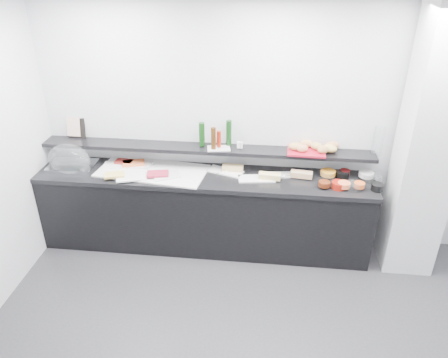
# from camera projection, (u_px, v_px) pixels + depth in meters

# --- Properties ---
(back_wall) EXTENTS (5.00, 0.02, 2.70)m
(back_wall) POSITION_uv_depth(u_px,v_px,m) (272.00, 128.00, 4.65)
(back_wall) COLOR silver
(back_wall) RESTS_ON ground
(ceiling) EXTENTS (5.00, 5.00, 0.00)m
(ceiling) POSITION_uv_depth(u_px,v_px,m) (279.00, 27.00, 2.26)
(ceiling) COLOR white
(ceiling) RESTS_ON back_wall
(column) EXTENTS (0.50, 0.50, 2.70)m
(column) POSITION_uv_depth(u_px,v_px,m) (428.00, 148.00, 4.19)
(column) COLOR silver
(column) RESTS_ON ground
(buffet_cabinet) EXTENTS (3.60, 0.60, 0.85)m
(buffet_cabinet) POSITION_uv_depth(u_px,v_px,m) (204.00, 212.00, 4.90)
(buffet_cabinet) COLOR black
(buffet_cabinet) RESTS_ON ground
(counter_top) EXTENTS (3.62, 0.62, 0.05)m
(counter_top) POSITION_uv_depth(u_px,v_px,m) (204.00, 177.00, 4.68)
(counter_top) COLOR black
(counter_top) RESTS_ON buffet_cabinet
(wall_shelf) EXTENTS (3.60, 0.25, 0.04)m
(wall_shelf) POSITION_uv_depth(u_px,v_px,m) (205.00, 149.00, 4.72)
(wall_shelf) COLOR black
(wall_shelf) RESTS_ON back_wall
(cloche_base) EXTENTS (0.52, 0.36, 0.04)m
(cloche_base) POSITION_uv_depth(u_px,v_px,m) (73.00, 166.00, 4.82)
(cloche_base) COLOR silver
(cloche_base) RESTS_ON counter_top
(cloche_dome) EXTENTS (0.51, 0.37, 0.34)m
(cloche_dome) POSITION_uv_depth(u_px,v_px,m) (69.00, 159.00, 4.73)
(cloche_dome) COLOR white
(cloche_dome) RESTS_ON cloche_base
(linen_runner) EXTENTS (1.23, 0.70, 0.01)m
(linen_runner) POSITION_uv_depth(u_px,v_px,m) (152.00, 171.00, 4.74)
(linen_runner) COLOR silver
(linen_runner) RESTS_ON counter_top
(platter_meat_a) EXTENTS (0.29, 0.21, 0.01)m
(platter_meat_a) POSITION_uv_depth(u_px,v_px,m) (116.00, 165.00, 4.83)
(platter_meat_a) COLOR white
(platter_meat_a) RESTS_ON linen_runner
(food_meat_a) EXTENTS (0.20, 0.13, 0.02)m
(food_meat_a) POSITION_uv_depth(u_px,v_px,m) (124.00, 162.00, 4.87)
(food_meat_a) COLOR maroon
(food_meat_a) RESTS_ON platter_meat_a
(platter_salmon) EXTENTS (0.32, 0.23, 0.01)m
(platter_salmon) POSITION_uv_depth(u_px,v_px,m) (138.00, 164.00, 4.85)
(platter_salmon) COLOR silver
(platter_salmon) RESTS_ON linen_runner
(food_salmon) EXTENTS (0.27, 0.21, 0.02)m
(food_salmon) POSITION_uv_depth(u_px,v_px,m) (134.00, 163.00, 4.83)
(food_salmon) COLOR orange
(food_salmon) RESTS_ON platter_salmon
(platter_cheese) EXTENTS (0.36, 0.29, 0.01)m
(platter_cheese) POSITION_uv_depth(u_px,v_px,m) (131.00, 177.00, 4.59)
(platter_cheese) COLOR white
(platter_cheese) RESTS_ON linen_runner
(food_cheese) EXTENTS (0.24, 0.19, 0.02)m
(food_cheese) POSITION_uv_depth(u_px,v_px,m) (114.00, 175.00, 4.59)
(food_cheese) COLOR #E1BD57
(food_cheese) RESTS_ON platter_cheese
(platter_meat_b) EXTENTS (0.33, 0.28, 0.01)m
(platter_meat_b) POSITION_uv_depth(u_px,v_px,m) (167.00, 175.00, 4.61)
(platter_meat_b) COLOR silver
(platter_meat_b) RESTS_ON linen_runner
(food_meat_b) EXTENTS (0.25, 0.18, 0.02)m
(food_meat_b) POSITION_uv_depth(u_px,v_px,m) (158.00, 174.00, 4.61)
(food_meat_b) COLOR maroon
(food_meat_b) RESTS_ON platter_meat_b
(sandwich_plate_left) EXTENTS (0.41, 0.28, 0.01)m
(sandwich_plate_left) POSITION_uv_depth(u_px,v_px,m) (225.00, 171.00, 4.73)
(sandwich_plate_left) COLOR white
(sandwich_plate_left) RESTS_ON counter_top
(sandwich_food_left) EXTENTS (0.23, 0.09, 0.06)m
(sandwich_food_left) POSITION_uv_depth(u_px,v_px,m) (233.00, 168.00, 4.72)
(sandwich_food_left) COLOR tan
(sandwich_food_left) RESTS_ON sandwich_plate_left
(tongs_left) EXTENTS (0.15, 0.06, 0.01)m
(tongs_left) POSITION_uv_depth(u_px,v_px,m) (223.00, 172.00, 4.69)
(tongs_left) COLOR silver
(tongs_left) RESTS_ON sandwich_plate_left
(sandwich_plate_mid) EXTENTS (0.40, 0.22, 0.01)m
(sandwich_plate_mid) POSITION_uv_depth(u_px,v_px,m) (257.00, 179.00, 4.58)
(sandwich_plate_mid) COLOR white
(sandwich_plate_mid) RESTS_ON counter_top
(sandwich_food_mid) EXTENTS (0.23, 0.10, 0.06)m
(sandwich_food_mid) POSITION_uv_depth(u_px,v_px,m) (270.00, 176.00, 4.55)
(sandwich_food_mid) COLOR #E6CA78
(sandwich_food_mid) RESTS_ON sandwich_plate_mid
(tongs_mid) EXTENTS (0.16, 0.04, 0.01)m
(tongs_mid) POSITION_uv_depth(u_px,v_px,m) (265.00, 179.00, 4.55)
(tongs_mid) COLOR silver
(tongs_mid) RESTS_ON sandwich_plate_mid
(sandwich_plate_right) EXTENTS (0.31, 0.17, 0.01)m
(sandwich_plate_right) POSITION_uv_depth(u_px,v_px,m) (283.00, 175.00, 4.66)
(sandwich_plate_right) COLOR silver
(sandwich_plate_right) RESTS_ON counter_top
(sandwich_food_right) EXTENTS (0.24, 0.12, 0.06)m
(sandwich_food_right) POSITION_uv_depth(u_px,v_px,m) (301.00, 174.00, 4.59)
(sandwich_food_right) COLOR tan
(sandwich_food_right) RESTS_ON sandwich_plate_right
(tongs_right) EXTENTS (0.15, 0.07, 0.01)m
(tongs_right) POSITION_uv_depth(u_px,v_px,m) (289.00, 176.00, 4.62)
(tongs_right) COLOR silver
(tongs_right) RESTS_ON sandwich_plate_right
(bowl_glass_fruit) EXTENTS (0.18, 0.18, 0.07)m
(bowl_glass_fruit) POSITION_uv_depth(u_px,v_px,m) (327.00, 174.00, 4.61)
(bowl_glass_fruit) COLOR white
(bowl_glass_fruit) RESTS_ON counter_top
(fill_glass_fruit) EXTENTS (0.20, 0.20, 0.05)m
(fill_glass_fruit) POSITION_uv_depth(u_px,v_px,m) (328.00, 173.00, 4.61)
(fill_glass_fruit) COLOR orange
(fill_glass_fruit) RESTS_ON bowl_glass_fruit
(bowl_black_jam) EXTENTS (0.15, 0.15, 0.07)m
(bowl_black_jam) POSITION_uv_depth(u_px,v_px,m) (343.00, 175.00, 4.60)
(bowl_black_jam) COLOR black
(bowl_black_jam) RESTS_ON counter_top
(fill_black_jam) EXTENTS (0.10, 0.10, 0.05)m
(fill_black_jam) POSITION_uv_depth(u_px,v_px,m) (345.00, 172.00, 4.63)
(fill_black_jam) COLOR #5B0D0E
(fill_black_jam) RESTS_ON bowl_black_jam
(bowl_glass_cream) EXTENTS (0.20, 0.20, 0.07)m
(bowl_glass_cream) POSITION_uv_depth(u_px,v_px,m) (372.00, 178.00, 4.54)
(bowl_glass_cream) COLOR white
(bowl_glass_cream) RESTS_ON counter_top
(fill_glass_cream) EXTENTS (0.20, 0.20, 0.05)m
(fill_glass_cream) POSITION_uv_depth(u_px,v_px,m) (366.00, 174.00, 4.59)
(fill_glass_cream) COLOR silver
(fill_glass_cream) RESTS_ON bowl_glass_cream
(bowl_red_jam) EXTENTS (0.18, 0.18, 0.07)m
(bowl_red_jam) POSITION_uv_depth(u_px,v_px,m) (338.00, 185.00, 4.40)
(bowl_red_jam) COLOR maroon
(bowl_red_jam) RESTS_ON counter_top
(fill_red_jam) EXTENTS (0.14, 0.14, 0.05)m
(fill_red_jam) POSITION_uv_depth(u_px,v_px,m) (324.00, 184.00, 4.40)
(fill_red_jam) COLOR #501E0B
(fill_red_jam) RESTS_ON bowl_red_jam
(bowl_glass_salmon) EXTENTS (0.18, 0.18, 0.07)m
(bowl_glass_salmon) POSITION_uv_depth(u_px,v_px,m) (354.00, 186.00, 4.38)
(bowl_glass_salmon) COLOR white
(bowl_glass_salmon) RESTS_ON counter_top
(fill_glass_salmon) EXTENTS (0.16, 0.16, 0.05)m
(fill_glass_salmon) POSITION_uv_depth(u_px,v_px,m) (344.00, 185.00, 4.38)
(fill_glass_salmon) COLOR #F46B3B
(fill_glass_salmon) RESTS_ON bowl_glass_salmon
(bowl_black_fruit) EXTENTS (0.15, 0.15, 0.07)m
(bowl_black_fruit) POSITION_uv_depth(u_px,v_px,m) (377.00, 187.00, 4.37)
(bowl_black_fruit) COLOR black
(bowl_black_fruit) RESTS_ON counter_top
(fill_black_fruit) EXTENTS (0.11, 0.11, 0.05)m
(fill_black_fruit) POSITION_uv_depth(u_px,v_px,m) (359.00, 185.00, 4.38)
(fill_black_fruit) COLOR #D1521C
(fill_black_fruit) RESTS_ON bowl_black_fruit
(framed_print) EXTENTS (0.21, 0.08, 0.26)m
(framed_print) POSITION_uv_depth(u_px,v_px,m) (76.00, 126.00, 4.89)
(framed_print) COLOR black
(framed_print) RESTS_ON wall_shelf
(print_art) EXTENTS (0.16, 0.05, 0.22)m
(print_art) POSITION_uv_depth(u_px,v_px,m) (73.00, 127.00, 4.88)
(print_art) COLOR #D4A598
(print_art) RESTS_ON framed_print
(condiment_tray) EXTENTS (0.26, 0.19, 0.01)m
(condiment_tray) POSITION_uv_depth(u_px,v_px,m) (219.00, 148.00, 4.66)
(condiment_tray) COLOR white
(condiment_tray) RESTS_ON wall_shelf
(bottle_green_a) EXTENTS (0.07, 0.07, 0.26)m
(bottle_green_a) POSITION_uv_depth(u_px,v_px,m) (202.00, 134.00, 4.65)
(bottle_green_a) COLOR #0F390F
(bottle_green_a) RESTS_ON condiment_tray
(bottle_brown) EXTENTS (0.05, 0.05, 0.24)m
(bottle_brown) POSITION_uv_depth(u_px,v_px,m) (213.00, 138.00, 4.58)
(bottle_brown) COLOR #3E220B
(bottle_brown) RESTS_ON condiment_tray
(bottle_green_b) EXTENTS (0.06, 0.06, 0.28)m
(bottle_green_b) POSITION_uv_depth(u_px,v_px,m) (229.00, 133.00, 4.66)
(bottle_green_b) COLOR #0F3711
(bottle_green_b) RESTS_ON condiment_tray
(bottle_hot) EXTENTS (0.05, 0.05, 0.18)m
(bottle_hot) POSITION_uv_depth(u_px,v_px,m) (219.00, 139.00, 4.64)
(bottle_hot) COLOR #9F1D0B
(bottle_hot) RESTS_ON condiment_tray
(shaker_salt) EXTENTS (0.04, 0.04, 0.07)m
(shaker_salt) POSITION_uv_depth(u_px,v_px,m) (238.00, 145.00, 4.64)
(shaker_salt) COLOR white
(shaker_salt) RESTS_ON condiment_tray
(shaker_pepper) EXTENTS (0.04, 0.04, 0.07)m
(shaker_pepper) POSITION_uv_depth(u_px,v_px,m) (241.00, 145.00, 4.63)
(shaker_pepper) COLOR silver
(shaker_pepper) RESTS_ON condiment_tray
(bread_tray) EXTENTS (0.40, 0.29, 0.02)m
(bread_tray) POSITION_uv_depth(u_px,v_px,m) (306.00, 151.00, 4.59)
(bread_tray) COLOR #B1132A
(bread_tray) RESTS_ON wall_shelf
(bread_roll_nw) EXTENTS (0.14, 0.09, 0.08)m
(bread_roll_nw) POSITION_uv_depth(u_px,v_px,m) (307.00, 144.00, 4.64)
(bread_roll_nw) COLOR #CE884E
(bread_roll_nw) RESTS_ON bread_tray
(bread_roll_ne) EXTENTS (0.17, 0.13, 0.08)m
(bread_roll_ne) POSITION_uv_depth(u_px,v_px,m) (332.00, 145.00, 4.60)
(bread_roll_ne) COLOR #C07849
(bread_roll_ne) RESTS_ON bread_tray
(bread_roll_sw) EXTENTS (0.13, 0.10, 0.08)m
(bread_roll_sw) POSITION_uv_depth(u_px,v_px,m) (302.00, 148.00, 4.52)
(bread_roll_sw) COLOR #C87B4C
(bread_roll_sw) RESTS_ON bread_tray
(bread_roll_s) EXTENTS (0.14, 0.11, 0.08)m
(bread_roll_s) POSITION_uv_depth(u_px,v_px,m) (323.00, 150.00, 4.50)
(bread_roll_s) COLOR #B07E43
(bread_roll_s) RESTS_ON bread_tray
(bread_roll_se) EXTENTS (0.18, 0.14, 0.08)m
(bread_roll_se) POSITION_uv_depth(u_px,v_px,m) (330.00, 148.00, 4.53)
(bread_roll_se) COLOR #D5A951
(bread_roll_se) RESTS_ON bread_tray
(bread_roll_midw) EXTENTS (0.16, 0.11, 0.08)m
(bread_roll_midw) POSITION_uv_depth(u_px,v_px,m) (296.00, 146.00, 4.57)
(bread_roll_midw) COLOR #BB8447
(bread_roll_midw) RESTS_ON bread_tray
(bread_roll_mide) EXTENTS (0.15, 0.12, 0.08)m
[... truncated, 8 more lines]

